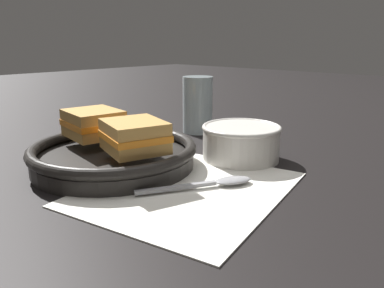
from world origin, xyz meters
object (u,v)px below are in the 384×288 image
at_px(skillet, 114,155).
at_px(sandwich_near_right, 93,123).
at_px(soup_bowl, 241,140).
at_px(drinking_glass, 198,105).
at_px(spoon, 218,182).
at_px(sandwich_near_left, 134,136).

bearing_deg(skillet, sandwich_near_right, 85.96).
height_order(soup_bowl, drinking_glass, drinking_glass).
bearing_deg(spoon, drinking_glass, 75.24).
distance_m(soup_bowl, spoon, 0.14).
height_order(skillet, sandwich_near_left, sandwich_near_left).
height_order(skillet, drinking_glass, drinking_glass).
bearing_deg(spoon, sandwich_near_right, 128.38).
height_order(sandwich_near_left, drinking_glass, drinking_glass).
bearing_deg(sandwich_near_left, spoon, -67.46).
xyz_separation_m(spoon, sandwich_near_right, (-0.04, 0.24, 0.06)).
bearing_deg(skillet, drinking_glass, 12.92).
relative_size(skillet, drinking_glass, 2.16).
bearing_deg(drinking_glass, soup_bowl, -118.09).
bearing_deg(soup_bowl, spoon, -157.77).
relative_size(soup_bowl, sandwich_near_left, 1.17).
relative_size(sandwich_near_left, drinking_glass, 0.93).
bearing_deg(sandwich_near_left, soup_bowl, -20.75).
bearing_deg(sandwich_near_right, soup_bowl, -47.96).
height_order(sandwich_near_left, sandwich_near_right, same).
bearing_deg(drinking_glass, sandwich_near_right, -179.37).
height_order(soup_bowl, sandwich_near_right, sandwich_near_right).
xyz_separation_m(soup_bowl, sandwich_near_left, (-0.18, 0.07, 0.03)).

